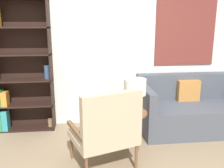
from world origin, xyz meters
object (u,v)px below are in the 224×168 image
at_px(armchair, 107,128).
at_px(side_table, 128,116).
at_px(bookshelf, 6,71).
at_px(couch, 191,110).
at_px(table_lamp, 135,92).

xyz_separation_m(armchair, side_table, (0.33, 0.50, -0.06)).
bearing_deg(side_table, bookshelf, 155.28).
distance_m(armchair, side_table, 0.60).
bearing_deg(armchair, bookshelf, 137.56).
relative_size(bookshelf, couch, 1.23).
bearing_deg(armchair, table_lamp, 48.54).
height_order(armchair, couch, armchair).
bearing_deg(bookshelf, side_table, -24.72).
bearing_deg(table_lamp, couch, 28.42).
xyz_separation_m(bookshelf, side_table, (1.76, -0.81, -0.49)).
bearing_deg(couch, bookshelf, 174.38).
xyz_separation_m(bookshelf, armchair, (1.43, -1.31, -0.43)).
height_order(bookshelf, armchair, bookshelf).
bearing_deg(bookshelf, table_lamp, -24.69).
distance_m(side_table, table_lamp, 0.35).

